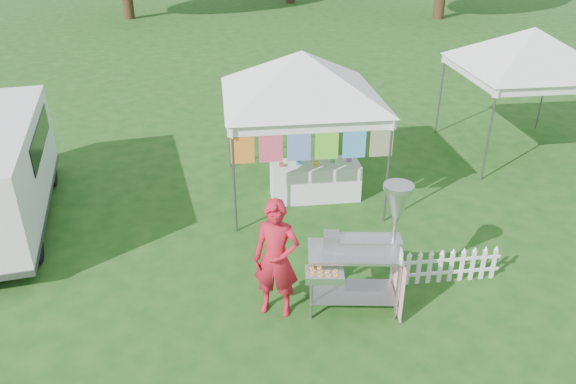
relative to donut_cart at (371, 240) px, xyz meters
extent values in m
plane|color=#194614|center=(-0.43, 0.40, -1.21)|extent=(120.00, 120.00, 0.00)
cylinder|color=#59595E|center=(-1.85, 2.48, -0.16)|extent=(0.04, 0.04, 2.10)
cylinder|color=#59595E|center=(0.99, 2.48, -0.16)|extent=(0.04, 0.04, 2.10)
cylinder|color=#59595E|center=(-1.85, 5.32, -0.16)|extent=(0.04, 0.04, 2.10)
cylinder|color=#59595E|center=(0.99, 5.32, -0.16)|extent=(0.04, 0.04, 2.10)
cube|color=white|center=(-0.43, 2.48, 0.79)|extent=(3.00, 0.03, 0.22)
cube|color=white|center=(-0.43, 5.32, 0.79)|extent=(3.00, 0.03, 0.22)
pyramid|color=white|center=(-0.43, 3.90, 1.79)|extent=(4.24, 4.24, 0.90)
cylinder|color=#59595E|center=(-0.43, 2.48, 0.87)|extent=(3.00, 0.03, 0.03)
cube|color=#E94319|center=(-1.68, 2.48, 0.52)|extent=(0.42, 0.01, 0.70)
cube|color=#C0188B|center=(-1.18, 2.48, 0.52)|extent=(0.42, 0.01, 0.70)
cube|color=purple|center=(-0.68, 2.48, 0.52)|extent=(0.42, 0.01, 0.70)
cube|color=green|center=(-0.18, 2.48, 0.52)|extent=(0.42, 0.01, 0.70)
cube|color=blue|center=(0.32, 2.48, 0.52)|extent=(0.42, 0.01, 0.70)
cube|color=orange|center=(0.82, 2.48, 0.52)|extent=(0.42, 0.01, 0.70)
cylinder|color=#59595E|center=(3.65, 3.98, -0.16)|extent=(0.04, 0.04, 2.10)
cylinder|color=#59595E|center=(3.65, 6.82, -0.16)|extent=(0.04, 0.04, 2.10)
cylinder|color=#59595E|center=(6.49, 6.82, -0.16)|extent=(0.04, 0.04, 2.10)
cube|color=white|center=(5.07, 3.98, 0.79)|extent=(3.00, 0.03, 0.22)
cube|color=white|center=(5.07, 6.82, 0.79)|extent=(3.00, 0.03, 0.22)
pyramid|color=white|center=(5.07, 5.40, 1.79)|extent=(4.24, 4.24, 0.90)
cylinder|color=#59595E|center=(5.07, 3.98, 0.87)|extent=(3.00, 0.03, 0.03)
cylinder|color=gray|center=(-0.87, -0.15, -0.71)|extent=(0.05, 0.05, 1.00)
cylinder|color=gray|center=(0.36, -0.33, -0.71)|extent=(0.05, 0.05, 1.00)
cylinder|color=gray|center=(-0.79, 0.41, -0.71)|extent=(0.05, 0.05, 1.00)
cylinder|color=gray|center=(0.44, 0.23, -0.71)|extent=(0.05, 0.05, 1.00)
cube|color=gray|center=(-0.21, 0.04, -0.94)|extent=(1.35, 0.81, 0.02)
cube|color=#B7B7BC|center=(-0.21, 0.04, -0.21)|extent=(1.42, 0.85, 0.04)
cube|color=#B7B7BC|center=(-0.01, 0.07, -0.10)|extent=(0.98, 0.41, 0.17)
cube|color=gray|center=(-0.54, 0.14, -0.07)|extent=(0.26, 0.27, 0.25)
cylinder|color=gray|center=(0.35, 0.02, 0.29)|extent=(0.06, 0.06, 1.00)
cone|color=#B7B7BC|center=(0.35, 0.02, 0.57)|extent=(0.46, 0.46, 0.45)
cylinder|color=#B7B7BC|center=(0.35, 0.02, 0.82)|extent=(0.48, 0.48, 0.07)
cube|color=#B7B7BC|center=(-0.72, -0.32, -0.32)|extent=(0.58, 0.41, 0.11)
cube|color=#FFABB8|center=(0.46, -0.06, -0.71)|extent=(0.14, 0.83, 0.90)
cube|color=white|center=(0.35, -0.36, -0.08)|extent=(0.04, 0.16, 0.20)
imported|color=#B31626|center=(-1.35, 0.09, -0.28)|extent=(0.79, 0.65, 1.87)
cube|color=white|center=(-6.65, 5.28, -0.46)|extent=(1.87, 0.92, 0.85)
cube|color=black|center=(-5.49, 3.98, 0.25)|extent=(0.41, 2.57, 0.52)
cube|color=black|center=(-6.70, 5.63, 0.25)|extent=(1.59, 0.27, 0.52)
cylinder|color=black|center=(-5.30, 1.91, -0.89)|extent=(0.30, 0.67, 0.64)
cylinder|color=black|center=(-5.75, 4.89, -0.89)|extent=(0.30, 0.67, 0.64)
cube|color=white|center=(0.62, 0.47, -0.93)|extent=(0.07, 0.02, 0.56)
cube|color=white|center=(0.80, 0.47, -0.93)|extent=(0.07, 0.02, 0.56)
cube|color=white|center=(0.98, 0.47, -0.93)|extent=(0.07, 0.02, 0.56)
cube|color=white|center=(1.16, 0.47, -0.93)|extent=(0.07, 0.02, 0.56)
cube|color=white|center=(1.34, 0.47, -0.93)|extent=(0.07, 0.02, 0.56)
cube|color=white|center=(1.52, 0.47, -0.93)|extent=(0.07, 0.02, 0.56)
cube|color=white|center=(1.70, 0.47, -0.93)|extent=(0.07, 0.02, 0.56)
cube|color=white|center=(1.88, 0.47, -0.93)|extent=(0.07, 0.02, 0.56)
cube|color=white|center=(2.06, 0.47, -0.93)|extent=(0.07, 0.02, 0.56)
cube|color=white|center=(2.24, 0.47, -0.93)|extent=(0.07, 0.02, 0.56)
cube|color=white|center=(1.43, 0.47, -1.03)|extent=(1.80, 0.03, 0.05)
cube|color=white|center=(1.43, 0.47, -0.79)|extent=(1.80, 0.03, 0.05)
cube|color=white|center=(-0.16, 3.63, -0.83)|extent=(1.80, 0.70, 0.76)
camera|label=1|loc=(-2.03, -6.57, 4.31)|focal=35.00mm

